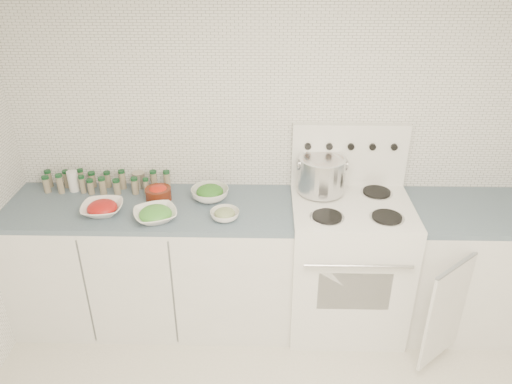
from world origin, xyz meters
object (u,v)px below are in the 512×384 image
object	(u,v)px
stove	(347,260)
bowl_snowpea	(155,214)
bowl_tomato	(102,208)
stock_pot	(322,173)

from	to	relation	value
stove	bowl_snowpea	xyz separation A→B (m)	(-1.22, -0.16, 0.44)
bowl_tomato	stove	bearing A→B (deg)	3.45
stock_pot	bowl_tomato	world-z (taller)	stock_pot
stove	bowl_tomato	world-z (taller)	stove
stock_pot	bowl_snowpea	world-z (taller)	stock_pot
stove	stock_pot	world-z (taller)	stove
stove	bowl_tomato	distance (m)	1.63
stove	bowl_tomato	xyz separation A→B (m)	(-1.57, -0.09, 0.44)
bowl_tomato	bowl_snowpea	world-z (taller)	bowl_snowpea
stock_pot	bowl_snowpea	xyz separation A→B (m)	(-1.03, -0.32, -0.14)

